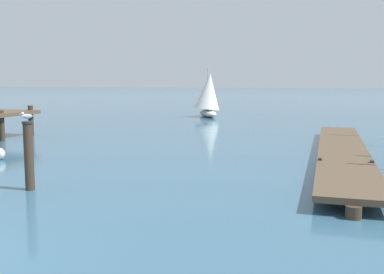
{
  "coord_description": "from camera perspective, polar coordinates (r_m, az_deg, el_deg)",
  "views": [
    {
      "loc": [
        7.24,
        -4.95,
        3.04
      ],
      "look_at": [
        2.73,
        7.45,
        1.4
      ],
      "focal_mm": 42.04,
      "sensor_mm": 36.0,
      "label": 1
    }
  ],
  "objects": [
    {
      "name": "perched_seagull",
      "position": [
        13.22,
        -20.17,
        2.51
      ],
      "size": [
        0.29,
        0.31,
        0.26
      ],
      "color": "gold",
      "rests_on": "mooring_piling"
    },
    {
      "name": "distant_sailboat",
      "position": [
        38.42,
        2.1,
        5.35
      ],
      "size": [
        3.33,
        4.25,
        4.13
      ],
      "color": "silver",
      "rests_on": "ground"
    },
    {
      "name": "mooring_piling",
      "position": [
        13.35,
        -20.0,
        -2.11
      ],
      "size": [
        0.3,
        0.3,
        1.94
      ],
      "color": "#3D3023",
      "rests_on": "ground"
    },
    {
      "name": "floating_dock",
      "position": [
        18.69,
        18.52,
        -1.52
      ],
      "size": [
        2.74,
        16.62,
        0.53
      ],
      "color": "brown",
      "rests_on": "ground"
    }
  ]
}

